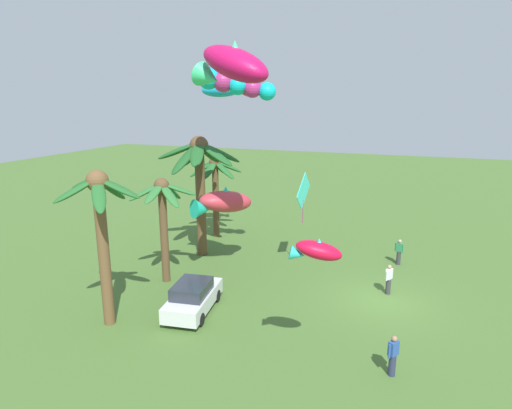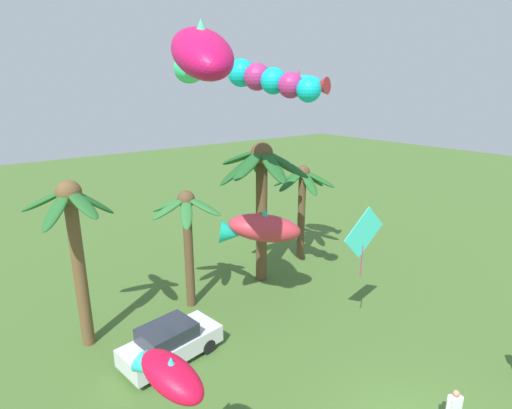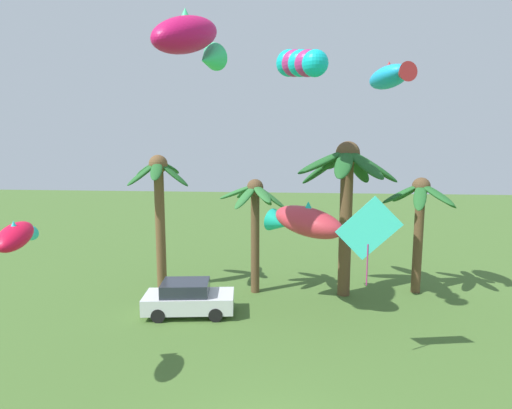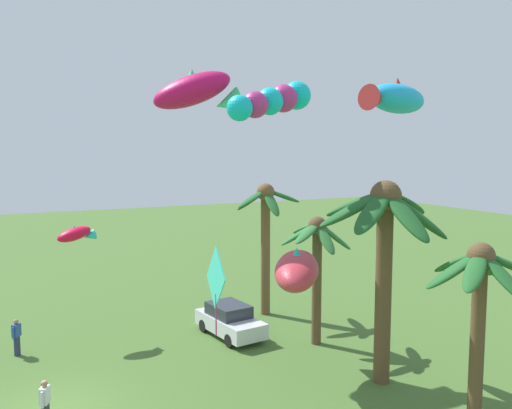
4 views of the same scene
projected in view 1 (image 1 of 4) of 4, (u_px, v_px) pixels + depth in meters
The scene contains 15 objects.
ground_plane at pixel (381, 301), 21.37m from camera, with size 120.00×120.00×0.00m, color #476B2D.
palm_tree_0 at pixel (100, 216), 18.08m from camera, with size 3.33×3.74×7.00m.
palm_tree_1 at pixel (215, 177), 30.44m from camera, with size 3.71×3.80×5.89m.
palm_tree_2 at pixel (163, 206), 22.71m from camera, with size 3.44×3.28×5.81m.
palm_tree_3 at pixel (200, 166), 26.43m from camera, with size 5.05×5.27×7.65m.
parked_car_1 at pixel (193, 297), 20.15m from camera, with size 4.09×2.20×1.51m.
spectator_0 at pixel (393, 355), 15.46m from camera, with size 0.47×0.40×1.59m.
spectator_1 at pixel (399, 252), 25.93m from camera, with size 0.35×0.52×1.59m.
spectator_2 at pixel (389, 279), 21.99m from camera, with size 0.51×0.37×1.59m.
kite_fish_0 at pixel (225, 89), 26.45m from camera, with size 1.97×3.07×1.22m.
kite_fish_1 at pixel (316, 251), 14.35m from camera, with size 1.20×1.96×0.92m.
kite_tube_2 at pixel (234, 84), 22.01m from camera, with size 1.97×3.88×1.65m.
kite_diamond_3 at pixel (303, 192), 24.41m from camera, with size 2.11×0.27×2.96m.
kite_fish_4 at pixel (231, 65), 17.75m from camera, with size 2.78×4.27×2.33m.
kite_fish_5 at pixel (223, 202), 24.13m from camera, with size 3.91×3.36×1.72m.
Camera 1 is at (-20.53, -0.86, 9.84)m, focal length 29.99 mm.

